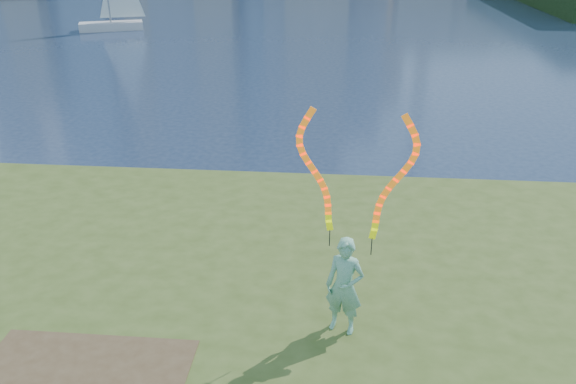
{
  "coord_description": "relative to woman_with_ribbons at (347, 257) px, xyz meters",
  "views": [
    {
      "loc": [
        1.46,
        -8.76,
        6.89
      ],
      "look_at": [
        0.61,
        1.0,
        2.27
      ],
      "focal_mm": 35.0,
      "sensor_mm": 36.0,
      "label": 1
    }
  ],
  "objects": [
    {
      "name": "ground",
      "position": [
        -1.73,
        1.16,
        -2.2
      ],
      "size": [
        320.0,
        320.0,
        0.0
      ],
      "primitive_type": "plane",
      "color": "#19253F",
      "rests_on": "ground"
    },
    {
      "name": "sailboat",
      "position": [
        -16.81,
        34.06,
        -0.95
      ],
      "size": [
        4.76,
        2.96,
        7.29
      ],
      "rotation": [
        0.0,
        0.0,
        0.36
      ],
      "color": "beige",
      "rests_on": "ground"
    },
    {
      "name": "woman_with_ribbons",
      "position": [
        0.0,
        0.0,
        0.0
      ],
      "size": [
        1.99,
        0.73,
        4.09
      ],
      "rotation": [
        0.0,
        0.0,
        -0.31
      ],
      "color": "#1A7A4B",
      "rests_on": "grassy_knoll"
    }
  ]
}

